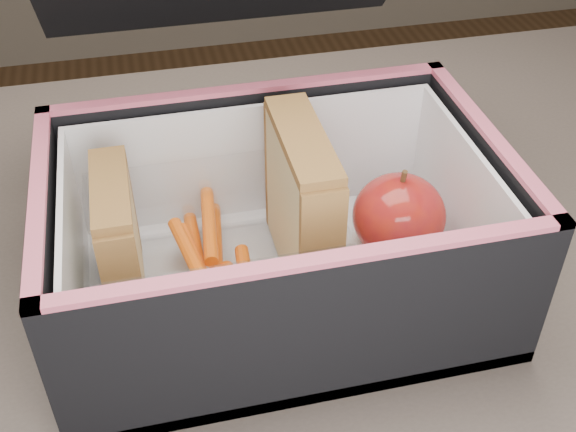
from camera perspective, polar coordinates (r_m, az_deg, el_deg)
The scene contains 8 objects.
kitchen_table at distance 0.60m, azimuth -2.77°, elevation -14.22°, with size 1.20×0.80×0.75m.
lunch_bag at distance 0.50m, azimuth -1.00°, elevation -0.27°, with size 0.31×0.34×0.27m.
plastic_tub at distance 0.51m, azimuth -5.84°, elevation -2.38°, with size 0.17×0.12×0.07m, color white, non-canonical shape.
sandwich_left at distance 0.50m, azimuth -13.15°, elevation -2.01°, with size 0.02×0.09×0.10m.
sandwich_right at distance 0.50m, azimuth 1.10°, elevation 0.90°, with size 0.03×0.11×0.12m.
carrot_sticks at distance 0.52m, azimuth -6.09°, elevation -3.52°, with size 0.06×0.15×0.03m.
paper_napkin at distance 0.56m, azimuth 8.61°, elevation -2.50°, with size 0.07×0.07×0.01m, color white.
red_apple at distance 0.53m, azimuth 8.75°, elevation -0.02°, with size 0.07×0.07×0.07m.
Camera 1 is at (-0.05, -0.35, 1.14)m, focal length 45.00 mm.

